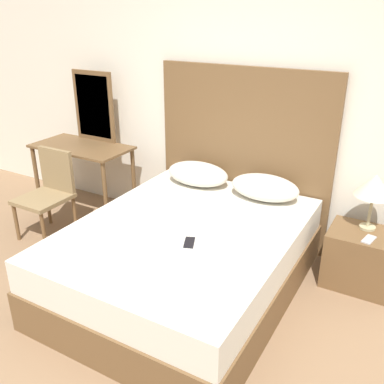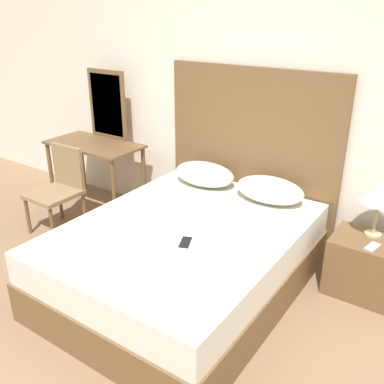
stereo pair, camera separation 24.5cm
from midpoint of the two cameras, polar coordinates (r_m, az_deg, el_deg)
ground_plane at (r=2.96m, az=-14.90°, el=-23.41°), size 16.00×16.00×0.00m
wall_back at (r=3.98m, az=6.10°, el=12.12°), size 10.00×0.06×2.70m
bed at (r=3.44m, az=-2.93°, el=-8.88°), size 1.62×2.08×0.57m
headboard at (r=4.06m, az=5.02°, el=4.74°), size 1.70×0.05×1.65m
pillow_left at (r=4.04m, az=-0.97°, el=2.42°), size 0.61×0.38×0.21m
pillow_right at (r=3.76m, az=7.86°, el=0.58°), size 0.61×0.38×0.21m
phone_on_bed at (r=3.08m, az=-2.66°, el=-6.78°), size 0.12×0.17×0.01m
nightstand at (r=3.74m, az=19.89°, el=-8.37°), size 0.55×0.43×0.48m
table_lamp at (r=3.56m, az=21.40°, el=0.70°), size 0.30×0.30×0.47m
phone_on_nightstand at (r=3.53m, az=20.69°, el=-5.97°), size 0.10×0.16×0.01m
vanity_desk at (r=4.74m, az=-15.85°, el=4.49°), size 1.06×0.55×0.78m
vanity_mirror at (r=4.78m, az=-14.43°, el=10.99°), size 0.51×0.03×0.74m
chair at (r=4.47m, az=-20.02°, el=0.35°), size 0.44×0.47×0.85m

